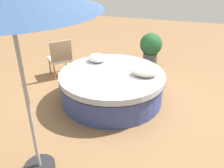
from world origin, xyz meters
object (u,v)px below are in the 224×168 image
object	(u,v)px
throw_pillow_0	(145,72)
patio_chair	(60,56)
planter	(151,48)
throw_pillow_1	(97,58)
round_bed	(112,86)

from	to	relation	value
throw_pillow_0	patio_chair	distance (m)	2.33
planter	throw_pillow_1	bearing A→B (deg)	-125.39
patio_chair	planter	bearing A→B (deg)	-14.97
round_bed	patio_chair	size ratio (longest dim) A/B	2.24
round_bed	throw_pillow_0	size ratio (longest dim) A/B	4.25
round_bed	patio_chair	world-z (taller)	patio_chair
throw_pillow_1	patio_chair	xyz separation A→B (m)	(-1.07, 0.22, -0.16)
round_bed	throw_pillow_1	size ratio (longest dim) A/B	5.38
round_bed	throw_pillow_1	distance (m)	0.82
planter	patio_chair	bearing A→B (deg)	-150.02
round_bed	throw_pillow_0	distance (m)	0.77
round_bed	planter	bearing A→B (deg)	75.39
throw_pillow_1	planter	bearing A→B (deg)	54.61
planter	throw_pillow_0	bearing A→B (deg)	-85.22
throw_pillow_1	planter	distance (m)	1.75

